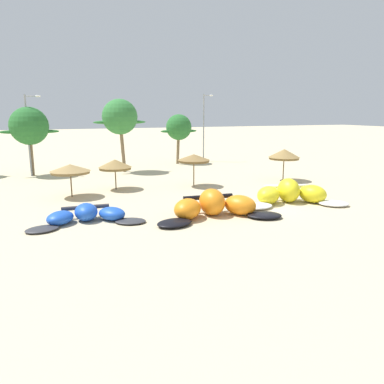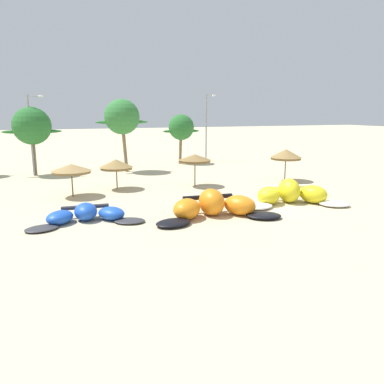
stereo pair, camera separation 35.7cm
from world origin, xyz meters
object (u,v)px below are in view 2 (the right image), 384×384
(kite_left_of_center, at_px, (291,195))
(lamppost_west_center, at_px, (207,125))
(palm_left_of_gap, at_px, (122,117))
(beach_umbrella_near_palms, at_px, (195,158))
(kite_left, at_px, (214,207))
(kite_far_left, at_px, (86,215))
(beach_umbrella_middle, at_px, (116,164))
(beach_umbrella_near_van, at_px, (71,169))
(lamppost_west, at_px, (32,131))
(palm_left, at_px, (32,126))
(beach_umbrella_outermost, at_px, (286,154))
(palm_center_left, at_px, (181,128))

(kite_left_of_center, distance_m, lamppost_west_center, 24.56)
(palm_left_of_gap, bearing_deg, beach_umbrella_near_palms, -67.79)
(kite_left_of_center, height_order, lamppost_west_center, lamppost_west_center)
(kite_left, height_order, palm_left_of_gap, palm_left_of_gap)
(kite_far_left, height_order, beach_umbrella_middle, beach_umbrella_middle)
(beach_umbrella_near_van, bearing_deg, lamppost_west, 104.00)
(lamppost_west_center, bearing_deg, kite_left_of_center, -98.78)
(kite_left_of_center, bearing_deg, lamppost_west_center, 81.22)
(kite_far_left, distance_m, beach_umbrella_near_van, 7.60)
(palm_left, bearing_deg, lamppost_west, -94.68)
(kite_far_left, height_order, lamppost_west_center, lamppost_west_center)
(palm_left_of_gap, xyz_separation_m, lamppost_west, (-9.07, 0.76, -1.32))
(beach_umbrella_near_van, xyz_separation_m, beach_umbrella_outermost, (19.43, -0.22, 0.35))
(kite_left_of_center, bearing_deg, beach_umbrella_outermost, 57.90)
(beach_umbrella_near_palms, bearing_deg, lamppost_west_center, 63.23)
(beach_umbrella_middle, relative_size, beach_umbrella_outermost, 0.92)
(kite_far_left, bearing_deg, beach_umbrella_near_palms, 37.66)
(kite_far_left, distance_m, lamppost_west_center, 29.71)
(kite_far_left, height_order, beach_umbrella_near_van, beach_umbrella_near_van)
(kite_far_left, height_order, kite_left, kite_left)
(kite_left_of_center, bearing_deg, kite_left, -170.36)
(kite_left_of_center, height_order, beach_umbrella_outermost, beach_umbrella_outermost)
(beach_umbrella_near_van, bearing_deg, palm_center_left, 46.30)
(kite_left_of_center, bearing_deg, beach_umbrella_near_van, 151.03)
(beach_umbrella_near_van, distance_m, palm_left, 12.66)
(kite_left, relative_size, beach_umbrella_near_palms, 2.91)
(beach_umbrella_near_van, relative_size, lamppost_west_center, 0.35)
(kite_left, height_order, beach_umbrella_outermost, beach_umbrella_outermost)
(kite_left, xyz_separation_m, lamppost_west_center, (10.31, 25.05, 4.21))
(beach_umbrella_outermost, height_order, palm_center_left, palm_center_left)
(beach_umbrella_near_van, xyz_separation_m, lamppost_west_center, (18.21, 15.88, 2.65))
(kite_left, distance_m, kite_left_of_center, 6.71)
(kite_left_of_center, xyz_separation_m, lamppost_west, (-17.44, 19.77, 3.92))
(palm_left, distance_m, palm_center_left, 17.49)
(kite_left, bearing_deg, beach_umbrella_outermost, 37.83)
(beach_umbrella_near_van, xyz_separation_m, palm_left_of_gap, (6.14, 10.97, 3.71))
(kite_far_left, xyz_separation_m, kite_left_of_center, (14.24, -0.66, 0.26))
(palm_left, bearing_deg, kite_left, -62.94)
(kite_left_of_center, height_order, palm_center_left, palm_center_left)
(beach_umbrella_outermost, distance_m, palm_center_left, 16.16)
(palm_center_left, relative_size, lamppost_west_center, 0.71)
(beach_umbrella_middle, xyz_separation_m, palm_left_of_gap, (2.41, 9.32, 3.77))
(beach_umbrella_near_palms, distance_m, palm_left_of_gap, 11.85)
(lamppost_west, bearing_deg, beach_umbrella_near_van, -76.00)
(beach_umbrella_middle, bearing_deg, kite_far_left, -110.98)
(beach_umbrella_outermost, bearing_deg, palm_center_left, 108.57)
(palm_left_of_gap, distance_m, lamppost_west, 9.19)
(palm_left_of_gap, bearing_deg, palm_center_left, 26.18)
(kite_left, bearing_deg, lamppost_west, 117.40)
(beach_umbrella_near_palms, xyz_separation_m, beach_umbrella_outermost, (8.99, -0.68, 0.05))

